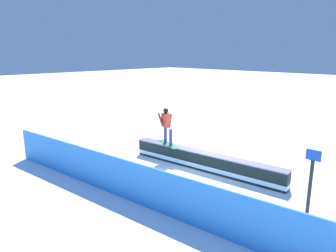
{
  "coord_description": "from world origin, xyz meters",
  "views": [
    {
      "loc": [
        -6.97,
        9.11,
        4.49
      ],
      "look_at": [
        0.88,
        1.1,
        1.81
      ],
      "focal_mm": 32.96,
      "sensor_mm": 36.0,
      "label": 1
    }
  ],
  "objects": [
    {
      "name": "trail_marker",
      "position": [
        -4.24,
        0.68,
        1.03
      ],
      "size": [
        0.4,
        0.1,
        1.93
      ],
      "color": "#262628",
      "rests_on": "ground_plane"
    },
    {
      "name": "safety_fence",
      "position": [
        0.0,
        3.65,
        0.65
      ],
      "size": [
        12.62,
        1.48,
        1.3
      ],
      "primitive_type": "cube",
      "rotation": [
        0.0,
        0.0,
        0.11
      ],
      "color": "#3186E8",
      "rests_on": "ground_plane"
    },
    {
      "name": "snowboarder",
      "position": [
        1.9,
        0.15,
        1.54
      ],
      "size": [
        1.49,
        0.72,
        1.51
      ],
      "color": "#2D8953",
      "rests_on": "grind_box"
    },
    {
      "name": "ground_plane",
      "position": [
        0.0,
        0.0,
        0.0
      ],
      "size": [
        120.0,
        120.0,
        0.0
      ],
      "primitive_type": "plane",
      "color": "white"
    },
    {
      "name": "grind_box",
      "position": [
        0.0,
        0.0,
        0.32
      ],
      "size": [
        6.53,
        1.19,
        0.72
      ],
      "color": "black",
      "rests_on": "ground_plane"
    }
  ]
}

